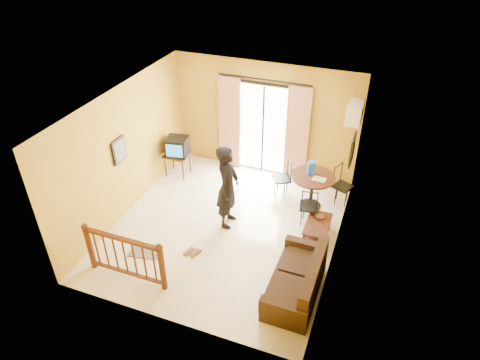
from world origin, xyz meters
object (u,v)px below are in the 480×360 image
at_px(dining_table, 313,182).
at_px(television, 177,146).
at_px(coffee_table, 317,228).
at_px(sofa, 298,282).
at_px(standing_person, 228,187).

bearing_deg(dining_table, television, 178.02).
bearing_deg(coffee_table, dining_table, 109.41).
height_order(sofa, standing_person, standing_person).
height_order(coffee_table, standing_person, standing_person).
height_order(television, coffee_table, television).
distance_m(sofa, standing_person, 2.43).
height_order(dining_table, standing_person, standing_person).
bearing_deg(television, dining_table, -11.35).
xyz_separation_m(dining_table, standing_person, (-1.51, -1.21, 0.29)).
distance_m(coffee_table, standing_person, 1.99).
xyz_separation_m(television, coffee_table, (3.72, -1.14, -0.55)).
height_order(television, standing_person, standing_person).
height_order(dining_table, sofa, sofa).
bearing_deg(television, sofa, -45.75).
xyz_separation_m(television, dining_table, (3.36, -0.12, -0.17)).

